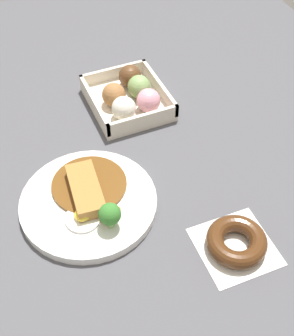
{
  "coord_description": "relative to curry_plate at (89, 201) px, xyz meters",
  "views": [
    {
      "loc": [
        -0.55,
        0.08,
        0.66
      ],
      "look_at": [
        -0.02,
        -0.15,
        0.03
      ],
      "focal_mm": 47.97,
      "sensor_mm": 36.0,
      "label": 1
    }
  ],
  "objects": [
    {
      "name": "ground_plane",
      "position": [
        0.04,
        0.02,
        -0.01
      ],
      "size": [
        1.6,
        1.6,
        0.0
      ],
      "primitive_type": "plane",
      "color": "#4C4C51"
    },
    {
      "name": "curry_plate",
      "position": [
        0.0,
        0.0,
        0.0
      ],
      "size": [
        0.25,
        0.25,
        0.07
      ],
      "color": "white",
      "rests_on": "ground_plane"
    },
    {
      "name": "donut_box",
      "position": [
        0.24,
        -0.17,
        0.01
      ],
      "size": [
        0.19,
        0.16,
        0.06
      ],
      "color": "beige",
      "rests_on": "ground_plane"
    },
    {
      "name": "chocolate_ring_donut",
      "position": [
        -0.18,
        -0.2,
        0.0
      ],
      "size": [
        0.13,
        0.13,
        0.03
      ],
      "color": "white",
      "rests_on": "ground_plane"
    }
  ]
}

